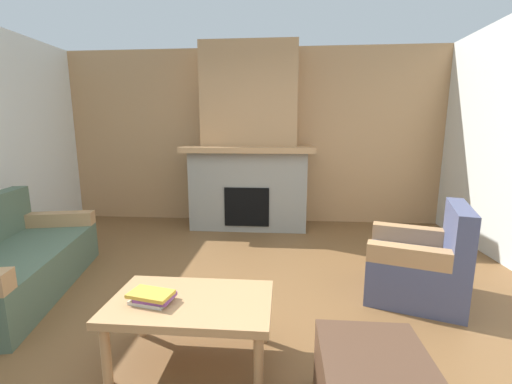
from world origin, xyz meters
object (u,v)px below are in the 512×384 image
object	(u,v)px
couch	(8,264)
coffee_table	(191,307)
fireplace	(249,150)
armchair	(420,265)

from	to	relation	value
couch	coffee_table	world-z (taller)	couch
fireplace	armchair	bearing A→B (deg)	-50.75
fireplace	couch	bearing A→B (deg)	-128.98
fireplace	coffee_table	distance (m)	3.22
fireplace	coffee_table	xyz separation A→B (m)	(-0.04, -3.12, -0.79)
armchair	coffee_table	xyz separation A→B (m)	(-1.78, -1.00, 0.08)
fireplace	couch	world-z (taller)	fireplace
fireplace	armchair	world-z (taller)	fireplace
armchair	coffee_table	size ratio (longest dim) A/B	0.96
fireplace	couch	xyz separation A→B (m)	(-1.93, -2.39, -0.88)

